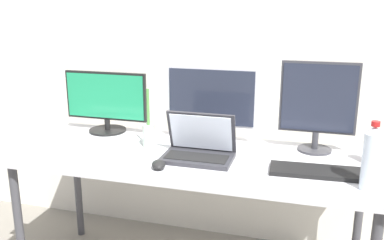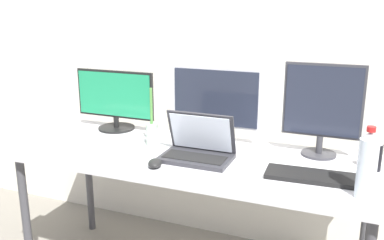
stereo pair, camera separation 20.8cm
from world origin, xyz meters
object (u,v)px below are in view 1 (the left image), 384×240
object	(u,v)px
work_desk	(192,166)
soda_can_near_keyboard	(370,150)
laptop_silver	(199,148)
mouse_by_keyboard	(159,165)
monitor_center	(211,101)
keyboard_main	(319,172)
keyboard_aux	(38,153)
bamboo_vase	(149,134)
monitor_right	(318,104)
monitor_left	(106,101)
water_bottle	(372,159)

from	to	relation	value
work_desk	soda_can_near_keyboard	distance (m)	0.85
laptop_silver	mouse_by_keyboard	bearing A→B (deg)	-128.59
monitor_center	mouse_by_keyboard	world-z (taller)	monitor_center
keyboard_main	keyboard_aux	size ratio (longest dim) A/B	1.09
keyboard_main	bamboo_vase	xyz separation A→B (m)	(-0.86, 0.14, 0.06)
work_desk	soda_can_near_keyboard	xyz separation A→B (m)	(0.84, 0.12, 0.12)
monitor_right	keyboard_main	xyz separation A→B (m)	(0.02, -0.31, -0.24)
monitor_left	mouse_by_keyboard	world-z (taller)	monitor_left
keyboard_main	water_bottle	world-z (taller)	water_bottle
soda_can_near_keyboard	monitor_right	bearing A→B (deg)	156.99
work_desk	mouse_by_keyboard	xyz separation A→B (m)	(-0.10, -0.22, 0.08)
mouse_by_keyboard	bamboo_vase	size ratio (longest dim) A/B	0.30
monitor_left	water_bottle	size ratio (longest dim) A/B	1.72
keyboard_main	soda_can_near_keyboard	xyz separation A→B (m)	(0.23, 0.20, 0.05)
monitor_center	keyboard_aux	world-z (taller)	monitor_center
monitor_right	mouse_by_keyboard	world-z (taller)	monitor_right
work_desk	monitor_left	xyz separation A→B (m)	(-0.59, 0.25, 0.24)
laptop_silver	keyboard_aux	distance (m)	0.80
mouse_by_keyboard	water_bottle	bearing A→B (deg)	-18.09
keyboard_main	monitor_center	bearing A→B (deg)	147.30
mouse_by_keyboard	water_bottle	xyz separation A→B (m)	(0.90, 0.02, 0.12)
keyboard_aux	bamboo_vase	size ratio (longest dim) A/B	1.27
keyboard_aux	water_bottle	distance (m)	1.54
work_desk	bamboo_vase	bearing A→B (deg)	166.54
laptop_silver	keyboard_main	xyz separation A→B (m)	(0.56, -0.04, -0.04)
laptop_silver	water_bottle	xyz separation A→B (m)	(0.76, -0.16, 0.08)
soda_can_near_keyboard	monitor_left	bearing A→B (deg)	175.06
work_desk	monitor_left	distance (m)	0.68
monitor_right	laptop_silver	bearing A→B (deg)	-153.84
monitor_right	water_bottle	xyz separation A→B (m)	(0.21, -0.43, -0.11)
keyboard_aux	bamboo_vase	xyz separation A→B (m)	(0.48, 0.27, 0.06)
keyboard_main	keyboard_aux	world-z (taller)	same
monitor_center	keyboard_aux	size ratio (longest dim) A/B	1.24
monitor_left	keyboard_aux	distance (m)	0.51
monitor_center	water_bottle	distance (m)	0.89
work_desk	bamboo_vase	xyz separation A→B (m)	(-0.25, 0.06, 0.13)
monitor_center	bamboo_vase	distance (m)	0.38
keyboard_aux	mouse_by_keyboard	world-z (taller)	mouse_by_keyboard
keyboard_aux	water_bottle	bearing A→B (deg)	2.77
bamboo_vase	keyboard_aux	bearing A→B (deg)	-150.72
bamboo_vase	laptop_silver	bearing A→B (deg)	-17.94
soda_can_near_keyboard	keyboard_main	bearing A→B (deg)	-138.24
monitor_right	keyboard_main	bearing A→B (deg)	-85.81
mouse_by_keyboard	bamboo_vase	distance (m)	0.32
work_desk	keyboard_main	world-z (taller)	keyboard_main
keyboard_main	work_desk	bearing A→B (deg)	169.50
monitor_right	water_bottle	distance (m)	0.49
work_desk	monitor_right	distance (m)	0.70
work_desk	laptop_silver	size ratio (longest dim) A/B	5.32
keyboard_main	monitor_right	bearing A→B (deg)	91.11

